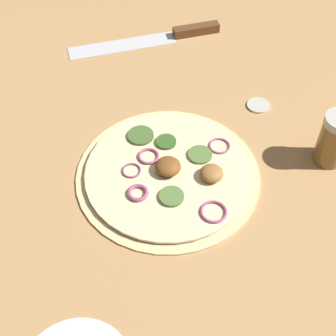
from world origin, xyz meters
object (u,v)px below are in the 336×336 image
object	(u,v)px
knife	(168,36)
spice_jar	(335,139)
loose_cap	(258,104)
pizza	(169,172)

from	to	relation	value
knife	spice_jar	size ratio (longest dim) A/B	3.12
knife	loose_cap	size ratio (longest dim) A/B	6.91
knife	spice_jar	distance (m)	0.41
pizza	loose_cap	xyz separation A→B (m)	(0.10, 0.19, -0.00)
loose_cap	knife	bearing A→B (deg)	145.47
pizza	loose_cap	bearing A→B (deg)	62.62
pizza	spice_jar	xyz separation A→B (m)	(0.22, 0.11, 0.04)
spice_jar	loose_cap	world-z (taller)	spice_jar
knife	loose_cap	bearing A→B (deg)	112.26
knife	loose_cap	world-z (taller)	knife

